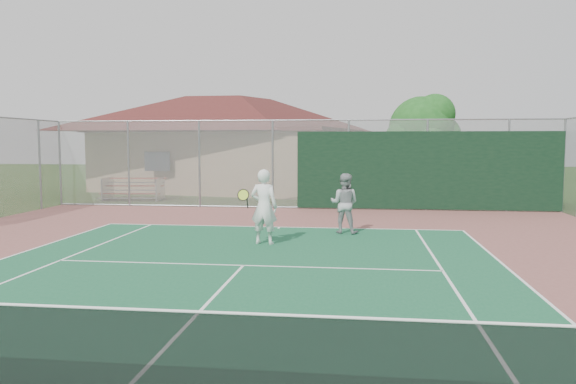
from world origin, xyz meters
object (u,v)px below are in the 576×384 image
Objects in this scene: clubhouse at (230,134)px; player_grey_back at (344,204)px; bleachers at (133,188)px; player_white_front at (264,207)px; tree at (423,131)px.

player_grey_back is (6.78, -14.83, -2.23)m from clubhouse.
bleachers is 13.09m from player_grey_back.
clubhouse is at bearing 57.27° from bleachers.
player_white_front is 1.12× the size of player_grey_back.
tree is 12.95m from player_white_front.
tree is 10.41m from player_grey_back.
clubhouse reaches higher than bleachers.
player_white_front is at bearing -59.63° from bleachers.
player_grey_back is (9.89, -8.57, 0.33)m from bleachers.
tree is (13.12, 1.07, 2.60)m from bleachers.
tree reaches higher than player_grey_back.
clubhouse reaches higher than player_grey_back.
clubhouse is at bearing 152.61° from tree.
clubhouse is 3.31× the size of tree.
clubhouse is at bearing -65.81° from player_white_front.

